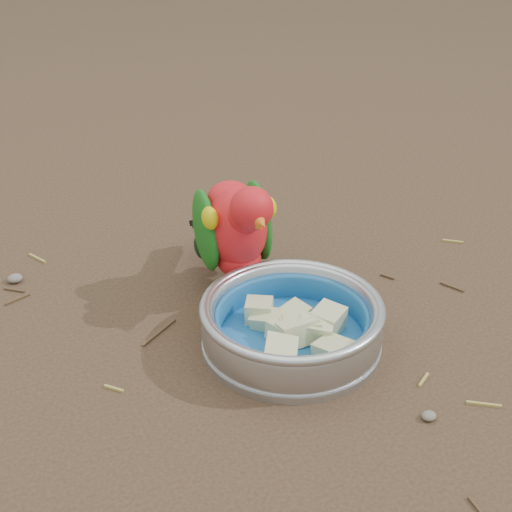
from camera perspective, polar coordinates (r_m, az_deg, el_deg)
name	(u,v)px	position (r m, az deg, el deg)	size (l,w,h in m)	color
ground	(269,370)	(0.91, 0.96, -8.26)	(60.00, 60.00, 0.00)	#432E20
food_bowl	(291,342)	(0.94, 2.59, -6.24)	(0.21, 0.21, 0.02)	#B2B2BA
bowl_wall	(292,321)	(0.92, 2.63, -4.73)	(0.21, 0.21, 0.04)	#B2B2BA
fruit_wedges	(292,326)	(0.92, 2.62, -5.09)	(0.13, 0.13, 0.03)	beige
lory_parrot	(236,237)	(1.00, -1.44, 1.39)	(0.10, 0.21, 0.17)	red
ground_debris	(266,354)	(0.93, 0.76, -7.12)	(0.90, 0.80, 0.01)	#A78E46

